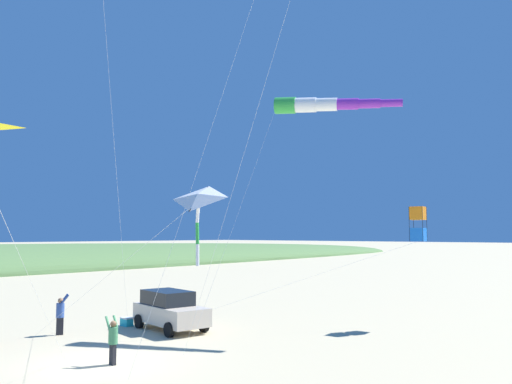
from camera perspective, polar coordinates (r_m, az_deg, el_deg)
The scene contains 8 objects.
ground_plane at distance 20.00m, azimuth -16.77°, elevation -17.76°, with size 600.00×600.00×0.00m, color #C6B58C.
parked_car at distance 25.68m, azimuth -9.56°, elevation -12.79°, with size 4.52×2.56×1.85m.
cooler_box at distance 27.27m, azimuth -14.19°, elevation -13.81°, with size 0.62×0.42×0.42m.
person_adult_flyer at distance 25.70m, azimuth -20.92°, elevation -12.43°, with size 0.57×0.65×1.84m.
person_child_grey_jacket at distance 19.47m, azimuth -15.62°, elevation -15.40°, with size 0.52×0.42×1.68m.
kite_delta_checkered_midright at distance 15.26m, azimuth -6.55°, elevation -0.87°, with size 12.46×1.16×6.04m.
kite_windsock_magenta_far_left at distance 26.18m, azimuth 7.09°, elevation 9.61°, with size 6.62×7.63×11.55m.
kite_box_long_streamer_left at distance 27.07m, azimuth 17.56°, elevation -3.42°, with size 9.42×10.40×5.97m.
Camera 1 is at (-16.63, 10.13, 4.57)m, focal length 35.96 mm.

